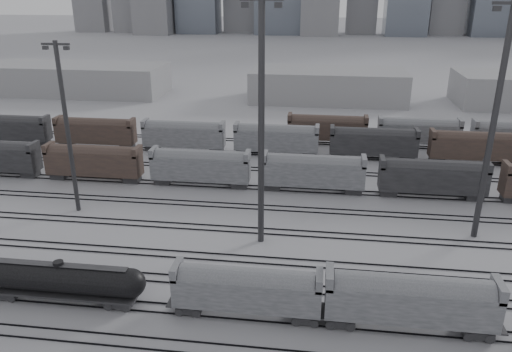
# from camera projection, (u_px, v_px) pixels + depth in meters

# --- Properties ---
(ground) EXTENTS (900.00, 900.00, 0.00)m
(ground) POSITION_uv_depth(u_px,v_px,m) (215.00, 320.00, 45.83)
(ground) COLOR #B4B4B9
(ground) RESTS_ON ground
(tracks) EXTENTS (220.00, 71.50, 0.16)m
(tracks) POSITION_uv_depth(u_px,v_px,m) (244.00, 232.00, 61.98)
(tracks) COLOR black
(tracks) RESTS_ON ground
(tank_car_b) EXTENTS (16.84, 2.81, 4.16)m
(tank_car_b) POSITION_uv_depth(u_px,v_px,m) (61.00, 279.00, 47.79)
(tank_car_b) COLOR black
(tank_car_b) RESTS_ON ground
(hopper_car_a) EXTENTS (13.63, 2.71, 4.87)m
(hopper_car_a) POSITION_uv_depth(u_px,v_px,m) (247.00, 288.00, 45.32)
(hopper_car_a) COLOR black
(hopper_car_a) RESTS_ON ground
(hopper_car_b) EXTENTS (14.84, 2.95, 5.31)m
(hopper_car_b) POSITION_uv_depth(u_px,v_px,m) (411.00, 298.00, 43.42)
(hopper_car_b) COLOR black
(hopper_car_b) RESTS_ON ground
(light_mast_b) EXTENTS (3.60, 0.58, 22.53)m
(light_mast_b) POSITION_uv_depth(u_px,v_px,m) (67.00, 125.00, 63.80)
(light_mast_b) COLOR #343436
(light_mast_b) RESTS_ON ground
(light_mast_c) EXTENTS (4.48, 0.72, 28.00)m
(light_mast_c) POSITION_uv_depth(u_px,v_px,m) (261.00, 121.00, 54.61)
(light_mast_c) COLOR #343436
(light_mast_c) RESTS_ON ground
(light_mast_d) EXTENTS (4.41, 0.71, 27.57)m
(light_mast_d) POSITION_uv_depth(u_px,v_px,m) (494.00, 120.00, 55.78)
(light_mast_d) COLOR #343436
(light_mast_d) RESTS_ON ground
(bg_string_near) EXTENTS (151.00, 3.00, 5.60)m
(bg_string_near) POSITION_uv_depth(u_px,v_px,m) (313.00, 173.00, 73.41)
(bg_string_near) COLOR gray
(bg_string_near) RESTS_ON ground
(bg_string_mid) EXTENTS (151.00, 3.00, 5.60)m
(bg_string_mid) POSITION_uv_depth(u_px,v_px,m) (373.00, 144.00, 86.96)
(bg_string_mid) COLOR black
(bg_string_mid) RESTS_ON ground
(bg_string_far) EXTENTS (66.00, 3.00, 5.60)m
(bg_string_far) POSITION_uv_depth(u_px,v_px,m) (466.00, 135.00, 92.17)
(bg_string_far) COLOR #4E3B31
(bg_string_far) RESTS_ON ground
(warehouse_left) EXTENTS (50.00, 18.00, 8.00)m
(warehouse_left) POSITION_uv_depth(u_px,v_px,m) (76.00, 79.00, 139.72)
(warehouse_left) COLOR gray
(warehouse_left) RESTS_ON ground
(warehouse_mid) EXTENTS (40.00, 18.00, 8.00)m
(warehouse_mid) POSITION_uv_depth(u_px,v_px,m) (328.00, 85.00, 130.98)
(warehouse_mid) COLOR gray
(warehouse_mid) RESTS_ON ground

